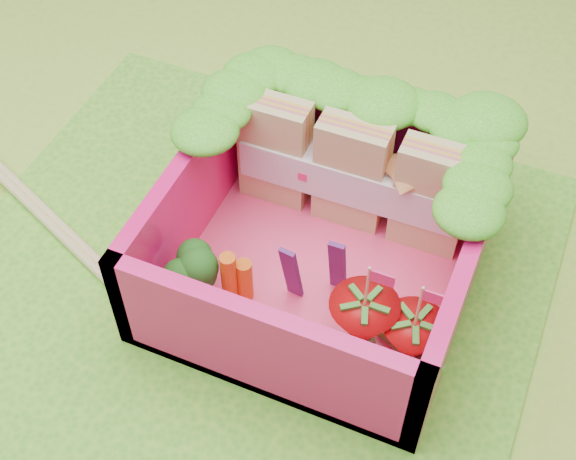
% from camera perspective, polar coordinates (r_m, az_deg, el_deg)
% --- Properties ---
extents(ground, '(14.00, 14.00, 0.00)m').
position_cam_1_polar(ground, '(3.60, -3.79, -4.77)').
color(ground, '#7DB633').
rests_on(ground, ground).
extents(placemat, '(2.60, 2.60, 0.03)m').
position_cam_1_polar(placemat, '(3.59, -3.80, -4.64)').
color(placemat, '#4EAB26').
rests_on(placemat, ground).
extents(bento_floor, '(1.30, 1.30, 0.05)m').
position_cam_1_polar(bento_floor, '(3.61, 2.29, -3.03)').
color(bento_floor, '#F13D6E').
rests_on(bento_floor, placemat).
extents(bento_box, '(1.30, 1.30, 0.55)m').
position_cam_1_polar(bento_box, '(3.41, 2.41, -0.52)').
color(bento_box, '#E71366').
rests_on(bento_box, placemat).
extents(lettuce_ruffle, '(1.43, 0.77, 0.11)m').
position_cam_1_polar(lettuce_ruffle, '(3.49, 5.53, 8.58)').
color(lettuce_ruffle, '#20941A').
rests_on(lettuce_ruffle, bento_box).
extents(sandwich_stack, '(1.06, 0.18, 0.56)m').
position_cam_1_polar(sandwich_stack, '(3.60, 4.61, 3.98)').
color(sandwich_stack, tan).
rests_on(sandwich_stack, bento_floor).
extents(broccoli, '(0.31, 0.31, 0.25)m').
position_cam_1_polar(broccoli, '(3.38, -6.73, -3.01)').
color(broccoli, '#62A04D').
rests_on(broccoli, bento_floor).
extents(carrot_sticks, '(0.12, 0.11, 0.29)m').
position_cam_1_polar(carrot_sticks, '(3.40, -3.71, -3.54)').
color(carrot_sticks, orange).
rests_on(carrot_sticks, bento_floor).
extents(purple_wedges, '(0.23, 0.14, 0.38)m').
position_cam_1_polar(purple_wedges, '(3.35, 1.90, -2.81)').
color(purple_wedges, '#4A1856').
rests_on(purple_wedges, bento_floor).
extents(strawberry_left, '(0.28, 0.28, 0.52)m').
position_cam_1_polar(strawberry_left, '(3.26, 5.31, -6.67)').
color(strawberry_left, red).
rests_on(strawberry_left, bento_floor).
extents(strawberry_right, '(0.26, 0.26, 0.50)m').
position_cam_1_polar(strawberry_right, '(3.25, 8.76, -7.81)').
color(strawberry_right, red).
rests_on(strawberry_right, bento_floor).
extents(snap_peas, '(0.59, 0.56, 0.05)m').
position_cam_1_polar(snap_peas, '(3.38, 7.29, -7.57)').
color(snap_peas, '#60B93A').
rests_on(snap_peas, bento_floor).
extents(chopsticks, '(2.02, 0.86, 0.04)m').
position_cam_1_polar(chopsticks, '(4.02, -17.13, 1.27)').
color(chopsticks, '#D6BB75').
rests_on(chopsticks, placemat).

